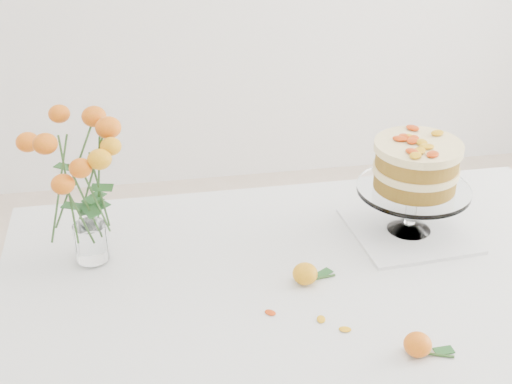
% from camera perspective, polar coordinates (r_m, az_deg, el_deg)
% --- Properties ---
extents(table, '(1.43, 0.93, 0.76)m').
position_cam_1_polar(table, '(1.67, 4.55, -9.33)').
color(table, tan).
rests_on(table, ground).
extents(napkin, '(0.30, 0.30, 0.01)m').
position_cam_1_polar(napkin, '(1.83, 12.11, -3.04)').
color(napkin, white).
rests_on(napkin, table).
extents(cake_stand, '(0.28, 0.28, 0.25)m').
position_cam_1_polar(cake_stand, '(1.75, 12.67, 1.72)').
color(cake_stand, white).
rests_on(cake_stand, napkin).
extents(rose_vase, '(0.29, 0.29, 0.39)m').
position_cam_1_polar(rose_vase, '(1.62, -13.73, 1.38)').
color(rose_vase, white).
rests_on(rose_vase, table).
extents(loose_rose_near, '(0.10, 0.06, 0.05)m').
position_cam_1_polar(loose_rose_near, '(1.60, 3.96, -6.54)').
color(loose_rose_near, orange).
rests_on(loose_rose_near, table).
extents(loose_rose_far, '(0.10, 0.06, 0.05)m').
position_cam_1_polar(loose_rose_far, '(1.45, 12.82, -11.82)').
color(loose_rose_far, '#CA6109').
rests_on(loose_rose_far, table).
extents(stray_petal_a, '(0.03, 0.02, 0.00)m').
position_cam_1_polar(stray_petal_a, '(1.52, 1.15, -9.64)').
color(stray_petal_a, orange).
rests_on(stray_petal_a, table).
extents(stray_petal_b, '(0.03, 0.02, 0.00)m').
position_cam_1_polar(stray_petal_b, '(1.51, 5.23, -10.12)').
color(stray_petal_b, orange).
rests_on(stray_petal_b, table).
extents(stray_petal_c, '(0.03, 0.02, 0.00)m').
position_cam_1_polar(stray_petal_c, '(1.49, 7.13, -10.86)').
color(stray_petal_c, orange).
rests_on(stray_petal_c, table).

